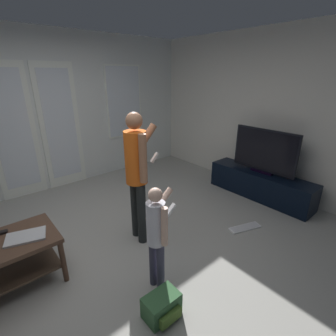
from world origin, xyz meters
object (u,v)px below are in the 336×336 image
object	(u,v)px
coffee_table	(8,254)
flat_screen_tv	(264,151)
laptop_closed	(26,237)
person_adult	(137,168)
loose_keyboard	(245,228)
person_child	(157,231)
backpack	(162,306)
tv_stand	(260,185)

from	to	relation	value
coffee_table	flat_screen_tv	xyz separation A→B (m)	(3.45, -0.53, 0.42)
laptop_closed	person_adult	bearing A→B (deg)	11.26
coffee_table	loose_keyboard	size ratio (longest dim) A/B	1.86
person_child	loose_keyboard	xyz separation A→B (m)	(1.46, -0.01, -0.62)
flat_screen_tv	loose_keyboard	bearing A→B (deg)	-158.52
flat_screen_tv	loose_keyboard	xyz separation A→B (m)	(-0.96, -0.38, -0.77)
backpack	laptop_closed	size ratio (longest dim) A/B	0.90
person_adult	backpack	distance (m)	1.38
flat_screen_tv	tv_stand	bearing A→B (deg)	-65.27
coffee_table	person_adult	distance (m)	1.46
tv_stand	person_adult	size ratio (longest dim) A/B	1.09
flat_screen_tv	person_adult	world-z (taller)	person_adult
tv_stand	backpack	bearing A→B (deg)	-166.18
laptop_closed	tv_stand	bearing A→B (deg)	8.53
person_adult	person_child	xyz separation A→B (m)	(-0.30, -0.74, -0.30)
tv_stand	person_adult	world-z (taller)	person_adult
person_adult	person_child	distance (m)	0.85
flat_screen_tv	person_child	world-z (taller)	flat_screen_tv
backpack	loose_keyboard	bearing A→B (deg)	9.17
person_adult	backpack	xyz separation A→B (m)	(-0.47, -1.00, -0.82)
laptop_closed	coffee_table	bearing A→B (deg)	179.31
flat_screen_tv	laptop_closed	world-z (taller)	flat_screen_tv
tv_stand	flat_screen_tv	distance (m)	0.57
tv_stand	flat_screen_tv	world-z (taller)	flat_screen_tv
person_child	laptop_closed	world-z (taller)	person_child
backpack	laptop_closed	distance (m)	1.38
person_child	loose_keyboard	bearing A→B (deg)	-0.21
loose_keyboard	laptop_closed	bearing A→B (deg)	159.81
tv_stand	loose_keyboard	world-z (taller)	tv_stand
tv_stand	laptop_closed	bearing A→B (deg)	171.65
backpack	loose_keyboard	world-z (taller)	backpack
person_child	tv_stand	bearing A→B (deg)	8.65
person_child	backpack	bearing A→B (deg)	-121.77
person_adult	laptop_closed	distance (m)	1.25
laptop_closed	flat_screen_tv	bearing A→B (deg)	8.59
person_child	person_adult	bearing A→B (deg)	67.59
person_child	backpack	distance (m)	0.61
tv_stand	coffee_table	bearing A→B (deg)	171.20
tv_stand	laptop_closed	size ratio (longest dim) A/B	5.06
coffee_table	flat_screen_tv	world-z (taller)	flat_screen_tv
coffee_table	laptop_closed	xyz separation A→B (m)	(0.16, -0.05, 0.15)
person_adult	person_child	world-z (taller)	person_adult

